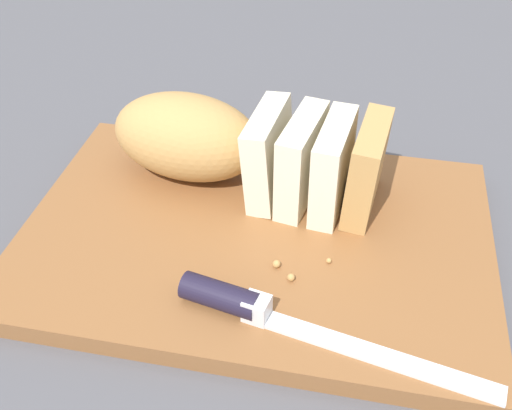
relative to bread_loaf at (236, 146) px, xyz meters
name	(u,v)px	position (x,y,z in m)	size (l,w,h in m)	color
ground_plane	(256,245)	(0.03, -0.07, -0.06)	(3.00, 3.00, 0.00)	#4C4C51
cutting_board	(256,237)	(0.03, -0.07, -0.05)	(0.43, 0.30, 0.02)	brown
bread_loaf	(236,146)	(0.00, 0.00, 0.00)	(0.28, 0.12, 0.09)	tan
bread_knife	(253,308)	(0.05, -0.17, -0.03)	(0.25, 0.07, 0.02)	silver
crumb_near_knife	(277,264)	(0.06, -0.11, -0.04)	(0.01, 0.01, 0.01)	tan
crumb_near_loaf	(291,277)	(0.08, -0.13, -0.04)	(0.01, 0.01, 0.01)	tan
crumb_stray_left	(329,261)	(0.11, -0.10, -0.04)	(0.00, 0.00, 0.00)	tan
crumb_stray_right	(260,189)	(0.03, -0.01, -0.04)	(0.01, 0.01, 0.01)	tan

